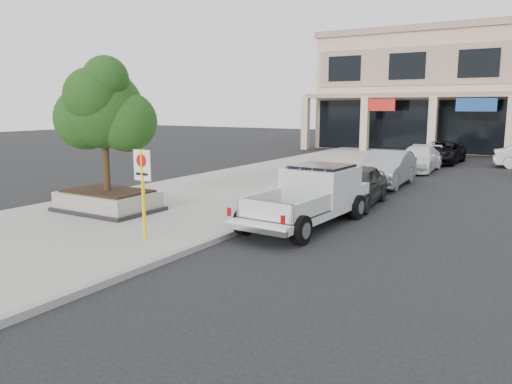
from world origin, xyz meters
TOP-DOWN VIEW (x-y plane):
  - ground at (0.00, 0.00)m, footprint 120.00×120.00m
  - sidewalk at (-5.50, 6.00)m, footprint 8.00×52.00m
  - curb at (-1.55, 6.00)m, footprint 0.20×52.00m
  - planter at (-6.50, 1.05)m, footprint 3.20×2.20m
  - planter_tree at (-6.37, 1.20)m, footprint 2.90×2.55m
  - no_parking_sign at (-3.02, -0.91)m, footprint 0.55×0.09m
  - hedge at (-1.80, 5.16)m, footprint 1.10×0.99m
  - pickup_truck at (-0.35, 3.02)m, footprint 2.32×5.62m
  - curb_car_a at (-0.24, 6.85)m, footprint 2.07×4.36m
  - curb_car_b at (-0.58, 11.76)m, footprint 1.81×4.74m
  - curb_car_c at (-0.63, 17.69)m, footprint 2.00×4.71m
  - curb_car_d at (-0.37, 22.15)m, footprint 2.37×4.92m

SIDE VIEW (x-z plane):
  - ground at x=0.00m, z-range 0.00..0.00m
  - sidewalk at x=-5.50m, z-range 0.00..0.15m
  - curb at x=-1.55m, z-range 0.00..0.15m
  - planter at x=-6.50m, z-range 0.14..0.82m
  - hedge at x=-1.80m, z-range 0.15..1.08m
  - curb_car_d at x=-0.37m, z-range 0.00..1.35m
  - curb_car_c at x=-0.63m, z-range 0.00..1.35m
  - curb_car_a at x=-0.24m, z-range 0.00..1.44m
  - curb_car_b at x=-0.58m, z-range 0.00..1.54m
  - pickup_truck at x=-0.35m, z-range 0.00..1.74m
  - no_parking_sign at x=-3.02m, z-range 0.48..2.78m
  - planter_tree at x=-6.37m, z-range 1.41..5.41m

